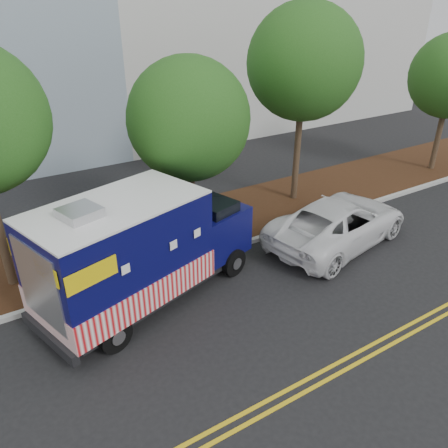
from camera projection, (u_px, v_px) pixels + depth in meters
ground at (215, 282)px, 13.43m from camera, size 120.00×120.00×0.00m
curb at (194, 259)px, 14.45m from camera, size 120.00×0.18×0.15m
mulch_strip at (167, 233)px, 16.04m from camera, size 120.00×4.00×0.15m
centerline_near at (314, 376)px, 10.06m from camera, size 120.00×0.10×0.01m
centerline_far at (321, 383)px, 9.87m from camera, size 120.00×0.10×0.01m
tree_b at (189, 120)px, 14.02m from camera, size 4.00×4.00×6.29m
tree_c at (304, 63)px, 16.23m from camera, size 4.31×4.31×7.80m
sign_post at (76, 255)px, 12.50m from camera, size 0.06×0.06×2.40m
food_truck at (139, 253)px, 11.93m from camera, size 6.94×4.14×3.45m
white_car at (338, 222)px, 15.24m from camera, size 6.18×3.71×1.61m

